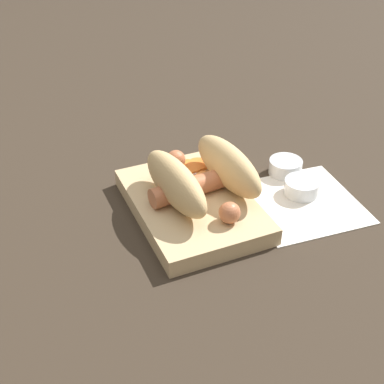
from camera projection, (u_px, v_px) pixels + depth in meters
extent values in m
plane|color=#33281E|center=(192.00, 212.00, 0.74)|extent=(3.00, 3.00, 0.00)
cube|color=tan|center=(192.00, 205.00, 0.74)|extent=(0.22, 0.15, 0.02)
ellipsoid|color=tan|center=(175.00, 182.00, 0.71)|extent=(0.15, 0.06, 0.06)
ellipsoid|color=tan|center=(228.00, 166.00, 0.74)|extent=(0.15, 0.06, 0.06)
cylinder|color=#B26642|center=(201.00, 184.00, 0.73)|extent=(0.04, 0.15, 0.03)
sphere|color=#B26642|center=(230.00, 213.00, 0.68)|extent=(0.03, 0.03, 0.03)
sphere|color=#B26642|center=(176.00, 160.00, 0.79)|extent=(0.03, 0.03, 0.03)
cylinder|color=#F99E4C|center=(206.00, 177.00, 0.77)|extent=(0.04, 0.04, 0.00)
cylinder|color=orange|center=(198.00, 164.00, 0.80)|extent=(0.05, 0.05, 0.00)
cylinder|color=orange|center=(193.00, 169.00, 0.79)|extent=(0.03, 0.03, 0.00)
cylinder|color=orange|center=(186.00, 166.00, 0.79)|extent=(0.04, 0.04, 0.00)
torus|color=silver|center=(199.00, 179.00, 0.77)|extent=(0.03, 0.03, 0.00)
cube|color=white|center=(302.00, 202.00, 0.76)|extent=(0.17, 0.17, 0.00)
cylinder|color=silver|center=(302.00, 188.00, 0.77)|extent=(0.05, 0.05, 0.02)
cylinder|color=#4C662D|center=(301.00, 191.00, 0.78)|extent=(0.04, 0.04, 0.01)
cylinder|color=silver|center=(285.00, 167.00, 0.82)|extent=(0.05, 0.05, 0.02)
cylinder|color=#4C662D|center=(285.00, 171.00, 0.82)|extent=(0.04, 0.04, 0.01)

